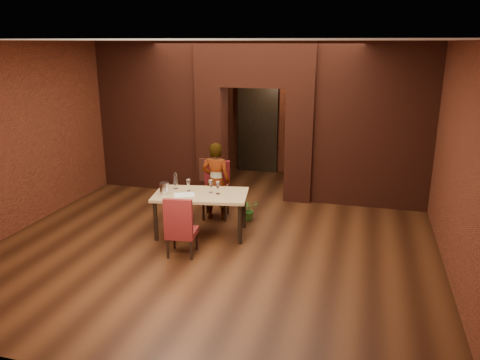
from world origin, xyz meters
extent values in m
plane|color=#412110|center=(0.00, 0.00, 0.00)|extent=(8.00, 8.00, 0.00)
cube|color=silver|center=(0.00, 0.00, 3.20)|extent=(7.00, 8.00, 0.04)
cube|color=maroon|center=(0.00, 4.00, 1.60)|extent=(7.00, 0.04, 3.20)
cube|color=maroon|center=(0.00, -4.00, 1.60)|extent=(7.00, 0.04, 3.20)
cube|color=maroon|center=(-3.50, 0.00, 1.60)|extent=(0.04, 8.00, 3.20)
cube|color=maroon|center=(3.50, 0.00, 1.60)|extent=(0.04, 8.00, 3.20)
cube|color=maroon|center=(-0.95, 2.00, 1.15)|extent=(0.55, 0.55, 2.30)
cube|color=maroon|center=(0.95, 2.00, 1.15)|extent=(0.55, 0.55, 2.30)
cube|color=maroon|center=(0.00, 2.00, 2.75)|extent=(2.45, 0.55, 0.90)
cube|color=maroon|center=(-2.36, 2.00, 1.60)|extent=(2.28, 0.35, 3.20)
cube|color=maroon|center=(2.36, 2.00, 1.60)|extent=(2.28, 0.35, 3.20)
cube|color=#A84B30|center=(-0.95, 1.71, 0.55)|extent=(0.40, 0.03, 0.50)
cube|color=black|center=(-0.40, 3.94, 1.05)|extent=(0.90, 0.08, 2.10)
cube|color=black|center=(-0.40, 3.90, 1.05)|extent=(1.02, 0.04, 2.22)
cube|color=tan|center=(-0.37, -0.33, 0.36)|extent=(1.68, 1.12, 0.73)
cube|color=maroon|center=(-0.38, 0.49, 0.52)|extent=(0.55, 0.55, 1.05)
cube|color=maroon|center=(-0.38, -1.17, 0.48)|extent=(0.49, 0.49, 0.96)
imported|color=silver|center=(-0.35, 0.43, 0.72)|extent=(0.54, 0.37, 1.45)
cube|color=white|center=(-0.61, -0.48, 0.73)|extent=(0.41, 0.37, 0.00)
cylinder|color=#BCBCC3|center=(-0.96, -0.50, 0.82)|extent=(0.16, 0.16, 0.19)
cylinder|color=white|center=(-0.88, -0.19, 0.87)|extent=(0.07, 0.07, 0.29)
imported|color=#356823|center=(0.24, 0.51, 0.20)|extent=(0.47, 0.45, 0.40)
camera|label=1|loc=(2.25, -7.36, 3.17)|focal=35.00mm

